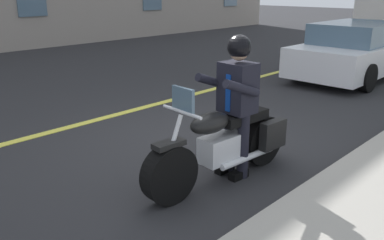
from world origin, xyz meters
The scene contains 5 objects.
ground_plane centered at (0.00, 0.00, 0.00)m, with size 80.00×80.00×0.00m, color #28282B.
lane_center_stripe centered at (0.00, -2.00, 0.01)m, with size 60.00×0.16×0.01m, color #E5DB4C.
motorcycle_main centered at (0.62, 1.09, 0.45)m, with size 2.22×0.69×1.26m.
rider_main centered at (0.44, 1.10, 1.04)m, with size 0.65×0.58×1.74m.
car_silver centered at (-6.33, -0.24, 0.69)m, with size 4.60×1.92×1.40m.
Camera 1 is at (4.13, 3.94, 2.26)m, focal length 37.72 mm.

